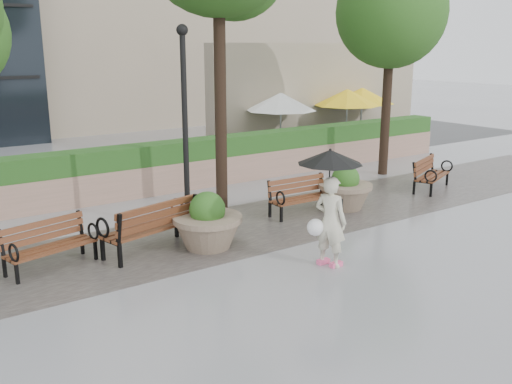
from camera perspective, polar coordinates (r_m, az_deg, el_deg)
ground at (r=9.66m, az=2.61°, el=-9.39°), size 100.00×100.00×0.00m
cobble_strip at (r=12.01m, az=-6.15°, el=-4.58°), size 28.00×3.20×0.01m
hedge_wall at (r=15.34m, az=-13.46°, el=1.86°), size 24.00×0.80×1.35m
cafe_wall at (r=22.68m, az=6.45°, el=9.52°), size 10.00×0.60×4.00m
cafe_hedge at (r=20.93m, az=9.27°, el=4.75°), size 8.00×0.50×0.90m
asphalt_street at (r=19.19m, az=-17.78°, el=2.01°), size 40.00×7.00×0.00m
bench_1 at (r=10.92m, az=-19.79°, el=-5.95°), size 1.70×1.00×0.86m
bench_2 at (r=11.26m, az=-10.51°, el=-4.42°), size 2.02×1.20×1.02m
bench_3 at (r=13.54m, az=4.60°, el=-1.21°), size 1.64×0.69×0.87m
bench_4 at (r=16.55m, az=17.10°, el=1.08°), size 1.75×1.22×0.88m
planter_left at (r=11.27m, az=-4.85°, el=-3.44°), size 1.37×1.37×1.15m
planter_right at (r=14.10m, az=8.89°, el=0.01°), size 1.31×1.31×1.10m
lamppost at (r=12.20m, az=-7.05°, el=4.95°), size 0.28×0.28×4.32m
tree_2 at (r=18.08m, az=13.53°, el=16.64°), size 3.37×3.26×6.48m
patio_umb_white at (r=20.14m, az=2.50°, el=8.97°), size 2.50×2.50×2.30m
patio_umb_yellow_a at (r=22.09m, az=9.12°, el=9.28°), size 2.50×2.50×2.30m
patio_umb_yellow_b at (r=22.95m, az=10.56°, el=9.41°), size 2.50×2.50×2.30m
pedestrian at (r=10.21m, az=7.41°, el=-0.45°), size 1.16×1.16×2.13m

